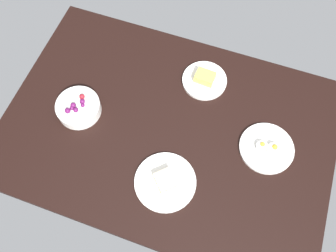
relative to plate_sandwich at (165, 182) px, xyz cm
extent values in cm
cube|color=black|center=(6.34, -20.88, -3.06)|extent=(127.82, 87.89, 4.00)
cylinder|color=white|center=(0.00, 0.00, -0.48)|extent=(22.55, 22.55, 1.16)
torus|color=#B7B7BC|center=(0.00, 0.00, 0.10)|extent=(20.34, 20.34, 0.50)
cube|color=beige|center=(0.00, 0.00, 0.70)|extent=(9.80, 9.81, 1.20)
cube|color=#E5B24C|center=(0.00, 0.00, 1.70)|extent=(9.80, 9.81, 0.80)
cube|color=beige|center=(0.00, 0.00, 2.70)|extent=(9.80, 9.81, 1.20)
cylinder|color=white|center=(-0.76, -46.12, -0.34)|extent=(18.44, 18.44, 1.45)
torus|color=#B7B7BC|center=(-0.76, -46.12, 0.39)|extent=(16.72, 16.72, 0.50)
cube|color=#F2D14C|center=(-0.76, -46.12, 2.16)|extent=(8.07, 6.32, 3.54)
cylinder|color=white|center=(42.11, -16.39, 1.31)|extent=(17.28, 17.28, 4.74)
torus|color=white|center=(42.11, -16.39, 3.68)|extent=(17.39, 17.39, 0.80)
sphere|color=#59144C|center=(43.08, -15.34, 4.76)|extent=(2.16, 2.16, 2.16)
sphere|color=maroon|center=(41.49, -19.91, 4.77)|extent=(2.18, 2.18, 2.18)
sphere|color=#59144C|center=(41.29, -13.86, 4.67)|extent=(1.97, 1.97, 1.97)
sphere|color=#59144C|center=(44.03, -12.47, 4.77)|extent=(2.18, 2.18, 2.18)
sphere|color=#59144C|center=(39.75, -16.68, 4.47)|extent=(1.58, 1.58, 1.58)
sphere|color=#59144C|center=(40.48, -17.99, 4.72)|extent=(2.08, 2.08, 2.08)
sphere|color=#59144C|center=(43.07, -14.19, 4.53)|extent=(1.69, 1.69, 1.69)
cylinder|color=white|center=(-31.76, -25.22, -0.43)|extent=(20.71, 20.71, 1.26)
torus|color=#B7B7BC|center=(-31.76, -25.22, 0.20)|extent=(18.73, 18.73, 0.50)
ellipsoid|color=white|center=(-34.08, -25.08, 1.63)|extent=(5.20, 5.20, 2.86)
sphere|color=yellow|center=(-34.08, -25.08, 2.92)|extent=(2.08, 2.08, 2.08)
ellipsoid|color=white|center=(-29.59, -24.76, 1.47)|extent=(4.62, 4.62, 2.54)
sphere|color=yellow|center=(-29.59, -24.76, 2.61)|extent=(1.85, 1.85, 1.85)
camera|label=1|loc=(-12.86, 33.35, 124.53)|focal=37.83mm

